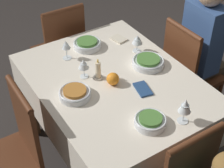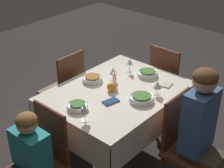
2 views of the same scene
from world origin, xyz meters
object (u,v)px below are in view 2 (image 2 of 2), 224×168
object	(u,v)px
chair_north	(184,143)
person_adult_denim	(203,132)
chair_west	(168,81)
candle_centerpiece	(114,80)
bowl_north	(141,98)
orange_fruit	(111,87)
wine_glass_west	(130,62)
napkin_spare_side	(167,85)
bowl_east	(77,106)
napkin_red_folded	(111,101)
wine_glass_south	(113,71)
wine_glass_north	(157,85)
person_child_teal	(26,166)
bowl_south	(92,79)
chair_east	(43,158)
dining_table	(116,100)
chair_south	(66,88)
bowl_west	(148,73)
wine_glass_east	(85,108)

from	to	relation	value
chair_north	person_adult_denim	distance (m)	0.24
chair_west	candle_centerpiece	size ratio (longest dim) A/B	6.31
bowl_north	orange_fruit	bearing A→B (deg)	-81.98
chair_west	wine_glass_west	distance (m)	0.63
napkin_spare_side	chair_west	bearing A→B (deg)	-150.21
bowl_east	orange_fruit	xyz separation A→B (m)	(-0.42, 0.02, 0.01)
candle_centerpiece	napkin_red_folded	xyz separation A→B (m)	(0.25, 0.18, -0.05)
wine_glass_south	candle_centerpiece	size ratio (longest dim) A/B	0.91
wine_glass_north	bowl_north	bearing A→B (deg)	-11.29
person_child_teal	bowl_south	xyz separation A→B (m)	(-1.03, -0.27, 0.25)
wine_glass_north	bowl_south	world-z (taller)	wine_glass_north
bowl_north	chair_west	bearing A→B (deg)	-163.04
person_child_teal	napkin_spare_side	xyz separation A→B (m)	(-1.43, 0.32, 0.23)
chair_east	bowl_east	bearing A→B (deg)	93.52
wine_glass_south	dining_table	bearing A→B (deg)	49.35
chair_south	bowl_south	xyz separation A→B (m)	(0.02, 0.43, 0.28)
bowl_south	bowl_west	bearing A→B (deg)	143.08
dining_table	chair_west	xyz separation A→B (m)	(-0.88, 0.02, -0.15)
chair_north	wine_glass_north	xyz separation A→B (m)	(-0.15, -0.41, 0.35)
person_child_teal	bowl_west	xyz separation A→B (m)	(-1.47, 0.07, 0.25)
dining_table	orange_fruit	xyz separation A→B (m)	(0.04, -0.03, 0.14)
dining_table	chair_west	world-z (taller)	chair_west
person_adult_denim	napkin_red_folded	size ratio (longest dim) A/B	8.10
bowl_east	bowl_south	distance (m)	0.50
person_adult_denim	candle_centerpiece	size ratio (longest dim) A/B	8.33
person_child_teal	napkin_red_folded	size ratio (longest dim) A/B	6.46
wine_glass_north	orange_fruit	distance (m)	0.42
wine_glass_north	wine_glass_south	xyz separation A→B (m)	(0.06, -0.47, 0.01)
chair_west	bowl_south	size ratio (longest dim) A/B	4.80
wine_glass_south	wine_glass_west	xyz separation A→B (m)	(-0.25, 0.00, 0.01)
chair_west	chair_east	bearing A→B (deg)	88.61
bowl_south	napkin_red_folded	bearing A→B (deg)	66.29
bowl_east	wine_glass_west	distance (m)	0.84
dining_table	candle_centerpiece	xyz separation A→B (m)	(-0.07, -0.08, 0.16)
candle_centerpiece	dining_table	bearing A→B (deg)	50.80
wine_glass_east	chair_south	bearing A→B (deg)	-122.26
chair_north	chair_east	xyz separation A→B (m)	(0.92, -0.75, 0.00)
person_child_teal	bowl_north	xyz separation A→B (m)	(-1.05, 0.31, 0.25)
wine_glass_east	person_child_teal	bearing A→B (deg)	-15.79
chair_east	bowl_north	distance (m)	0.98
person_child_teal	bowl_north	world-z (taller)	person_child_teal
chair_west	person_child_teal	bearing A→B (deg)	88.73
wine_glass_south	wine_glass_west	world-z (taller)	wine_glass_west
person_child_teal	napkin_red_folded	world-z (taller)	person_child_teal
dining_table	candle_centerpiece	distance (m)	0.19
dining_table	chair_south	world-z (taller)	chair_south
chair_east	bowl_west	xyz separation A→B (m)	(-1.31, 0.07, 0.28)
bowl_west	bowl_north	bearing A→B (deg)	29.62
chair_north	chair_east	world-z (taller)	same
chair_east	bowl_east	world-z (taller)	chair_east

